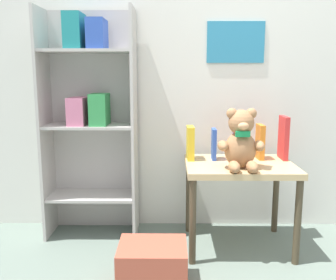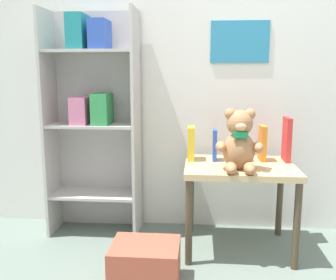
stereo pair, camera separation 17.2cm
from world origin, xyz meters
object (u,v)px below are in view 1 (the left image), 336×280
book_standing_blue (214,144)px  book_standing_orange (260,142)px  bookshelf_side (90,109)px  book_standing_red (283,138)px  display_table (239,175)px  storage_bin (153,265)px  book_standing_yellow (190,143)px  teddy_bear (241,141)px  book_standing_purple (237,141)px

book_standing_blue → book_standing_orange: book_standing_orange is taller
bookshelf_side → book_standing_red: bookshelf_side is taller
book_standing_orange → book_standing_red: size_ratio=0.81×
display_table → storage_bin: bearing=-138.9°
book_standing_blue → bookshelf_side: bearing=172.2°
display_table → storage_bin: size_ratio=1.87×
bookshelf_side → display_table: bearing=-13.1°
book_standing_yellow → book_standing_red: 0.58m
teddy_bear → book_standing_purple: teddy_bear is taller
book_standing_yellow → book_standing_red: bearing=0.0°
book_standing_yellow → book_standing_red: (0.58, 0.02, 0.03)m
book_standing_orange → book_standing_red: bearing=-0.9°
teddy_bear → bookshelf_side: bearing=159.6°
book_standing_yellow → book_standing_purple: bearing=1.0°
book_standing_blue → book_standing_purple: size_ratio=0.85×
teddy_bear → book_standing_blue: size_ratio=1.76×
bookshelf_side → storage_bin: bookshelf_side is taller
book_standing_yellow → book_standing_red: size_ratio=0.77×
book_standing_yellow → book_standing_orange: (0.44, 0.01, 0.00)m
book_standing_yellow → book_standing_purple: size_ratio=0.91×
book_standing_blue → book_standing_purple: book_standing_purple is taller
book_standing_purple → book_standing_blue: bearing=-172.1°
display_table → teddy_bear: (-0.02, -0.12, 0.23)m
teddy_bear → book_standing_orange: bearing=55.5°
teddy_bear → book_standing_orange: 0.30m
book_standing_purple → storage_bin: 0.93m
display_table → book_standing_orange: book_standing_orange is taller
book_standing_blue → storage_bin: (-0.36, -0.54, -0.52)m
bookshelf_side → teddy_bear: 0.99m
display_table → storage_bin: (-0.51, -0.44, -0.35)m
bookshelf_side → storage_bin: (0.43, -0.66, -0.73)m
book_standing_yellow → storage_bin: size_ratio=0.60×
bookshelf_side → book_standing_yellow: size_ratio=7.03×
display_table → book_standing_orange: size_ratio=2.96×
book_standing_purple → storage_bin: (-0.51, -0.56, -0.54)m
book_standing_purple → book_standing_orange: (0.15, 0.00, -0.01)m
book_standing_red → storage_bin: book_standing_red is taller
bookshelf_side → book_standing_blue: (0.79, -0.12, -0.20)m
bookshelf_side → storage_bin: size_ratio=4.25×
teddy_bear → storage_bin: size_ratio=1.00×
display_table → book_standing_blue: 0.25m
display_table → book_standing_yellow: (-0.29, 0.10, 0.18)m
book_standing_purple → book_standing_red: book_standing_red is taller
storage_bin → teddy_bear: bearing=33.2°
bookshelf_side → book_standing_red: (1.23, -0.10, -0.17)m
book_standing_orange → teddy_bear: bearing=-126.8°
book_standing_yellow → storage_bin: book_standing_yellow is taller
teddy_bear → book_standing_blue: teddy_bear is taller
book_standing_red → bookshelf_side: bearing=176.5°
teddy_bear → book_standing_red: bearing=38.2°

